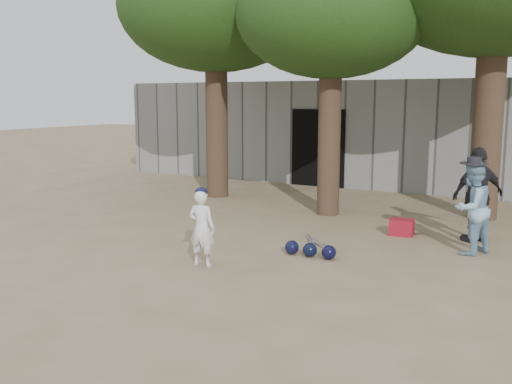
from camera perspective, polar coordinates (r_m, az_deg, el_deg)
The scene contains 8 objects.
ground at distance 9.26m, azimuth -6.32°, elevation -6.39°, with size 70.00×70.00×0.00m, color #937C5E.
boy_player at distance 8.60m, azimuth -5.45°, elevation -3.61°, with size 0.42×0.28×1.16m, color white.
spectator_blue at distance 9.82m, azimuth 20.73°, elevation -1.52°, with size 0.73×0.57×1.51m, color #86B1CF.
spectator_dark at distance 10.67m, azimuth 21.30°, elevation -0.28°, with size 0.98×0.41×1.67m, color black.
red_bag at distance 10.88m, azimuth 14.37°, elevation -3.44°, with size 0.42×0.32×0.30m, color #A5162F.
back_building at distance 18.35m, azimuth 12.85°, elevation 5.98°, with size 16.00×5.24×3.00m.
helmet_row at distance 9.17m, azimuth 5.43°, elevation -5.79°, with size 0.87×0.24×0.23m.
bat_pile at distance 9.96m, azimuth 6.14°, elevation -5.09°, with size 0.89×0.78×0.06m.
Camera 1 is at (5.23, -7.22, 2.50)m, focal length 40.00 mm.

